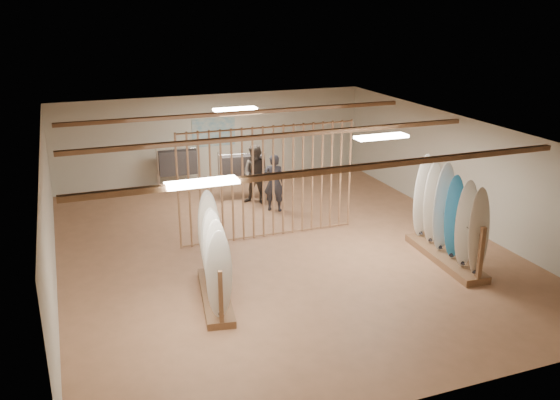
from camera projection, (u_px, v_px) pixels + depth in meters
name	position (u px, v px, depth m)	size (l,w,h in m)	color
floor	(280.00, 248.00, 14.06)	(12.00, 12.00, 0.00)	#AD7753
ceiling	(280.00, 132.00, 13.17)	(12.00, 12.00, 0.00)	gray
wall_back	(214.00, 138.00, 18.93)	(12.00, 12.00, 0.00)	beige
wall_front	(431.00, 314.00, 8.29)	(12.00, 12.00, 0.00)	beige
wall_left	(48.00, 219.00, 11.94)	(12.00, 12.00, 0.00)	beige
wall_right	(461.00, 171.00, 15.29)	(12.00, 12.00, 0.00)	beige
ceiling_slats	(280.00, 135.00, 13.19)	(9.50, 6.12, 0.10)	brown
light_panels	(280.00, 135.00, 13.18)	(1.20, 0.35, 0.06)	white
bamboo_partition	(268.00, 182.00, 14.32)	(4.45, 0.05, 2.78)	#A3754F
poster	(214.00, 132.00, 18.85)	(1.40, 0.03, 0.90)	teal
rack_left	(214.00, 269.00, 11.42)	(0.88, 2.40, 1.89)	brown
rack_right	(447.00, 230.00, 13.14)	(0.79, 2.69, 2.14)	brown
clothing_rack_a	(178.00, 163.00, 18.13)	(1.24, 0.36, 1.33)	silver
clothing_rack_b	(242.00, 169.00, 17.28)	(1.30, 0.48, 1.40)	silver
shopper_a	(274.00, 179.00, 16.29)	(0.67, 0.45, 1.83)	#25262D
shopper_b	(256.00, 171.00, 16.80)	(0.95, 0.74, 1.96)	#403831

